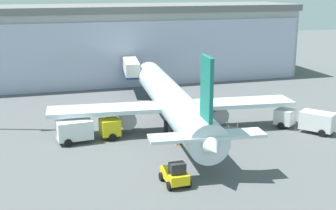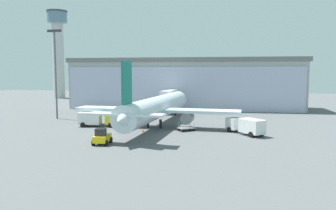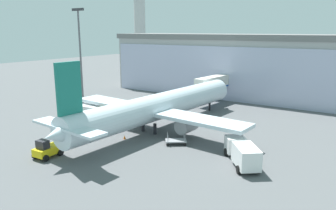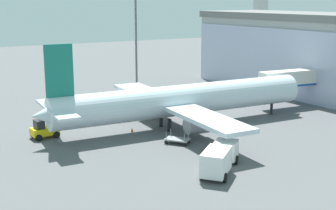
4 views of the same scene
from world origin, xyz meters
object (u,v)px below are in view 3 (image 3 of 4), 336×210
jet_bridge (214,83)px  airplane (158,107)px  safety_cone_wingtip (91,119)px  fuel_truck (242,152)px  catering_truck (96,113)px  baggage_cart (176,141)px  safety_cone_nose (125,137)px  pushback_tug (47,150)px  apron_light_mast (80,48)px  control_tower (140,15)px

jet_bridge → airplane: airplane is taller
safety_cone_wingtip → fuel_truck: bearing=-4.8°
airplane → catering_truck: airplane is taller
fuel_truck → baggage_cart: fuel_truck is taller
jet_bridge → safety_cone_nose: 28.35m
jet_bridge → fuel_truck: jet_bridge is taller
safety_cone_wingtip → catering_truck: bearing=0.5°
jet_bridge → fuel_truck: (17.94, -26.69, -2.83)m
catering_truck → safety_cone_wingtip: (-1.47, -0.01, -1.19)m
fuel_truck → pushback_tug: size_ratio=2.07×
catering_truck → baggage_cart: bearing=-13.3°
jet_bridge → catering_truck: (-9.08, -24.28, -2.83)m
safety_cone_nose → baggage_cart: bearing=19.5°
pushback_tug → safety_cone_wingtip: 16.62m
jet_bridge → baggage_cart: size_ratio=3.59×
pushback_tug → safety_cone_wingtip: size_ratio=6.12×
airplane → jet_bridge: bearing=7.0°
jet_bridge → apron_light_mast: apron_light_mast is taller
apron_light_mast → airplane: bearing=-12.4°
fuel_truck → safety_cone_nose: 17.13m
apron_light_mast → baggage_cart: bearing=-17.1°
safety_cone_nose → pushback_tug: bearing=-105.3°
jet_bridge → control_tower: control_tower is taller
control_tower → airplane: bearing=-47.3°
control_tower → fuel_truck: bearing=-42.4°
control_tower → apron_light_mast: bearing=-60.2°
control_tower → fuel_truck: (71.25, -65.02, -18.91)m
fuel_truck → pushback_tug: (-19.90, -11.80, -0.49)m
jet_bridge → catering_truck: bearing=163.9°
control_tower → apron_light_mast: size_ratio=1.79×
control_tower → fuel_truck: control_tower is taller
jet_bridge → pushback_tug: size_ratio=3.39×
control_tower → safety_cone_wingtip: (42.75, -62.62, -20.10)m
airplane → baggage_cart: 7.91m
pushback_tug → safety_cone_nose: (2.87, 10.44, -0.70)m
apron_light_mast → safety_cone_nose: size_ratio=34.87×
control_tower → pushback_tug: control_tower is taller
fuel_truck → safety_cone_nose: bearing=53.7°
fuel_truck → safety_cone_wingtip: (-28.50, 2.40, -1.19)m
control_tower → safety_cone_nose: size_ratio=62.33×
airplane → pushback_tug: airplane is taller
control_tower → safety_cone_wingtip: control_tower is taller
control_tower → safety_cone_wingtip: 78.44m
safety_cone_wingtip → airplane: bearing=12.4°
catering_truck → safety_cone_nose: 10.75m
baggage_cart → safety_cone_wingtip: size_ratio=5.79×
baggage_cart → safety_cone_nose: baggage_cart is taller
jet_bridge → airplane: (1.88, -21.56, -0.75)m
airplane → control_tower: bearing=44.7°
airplane → pushback_tug: 17.56m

